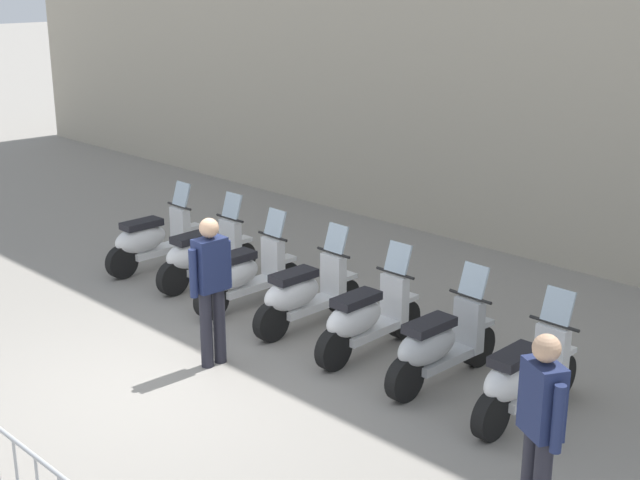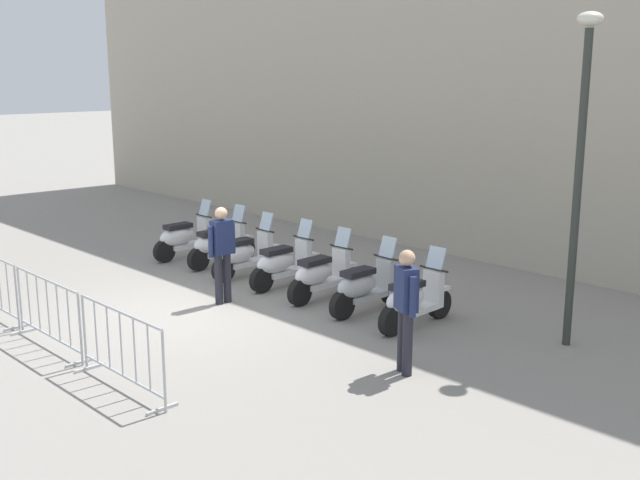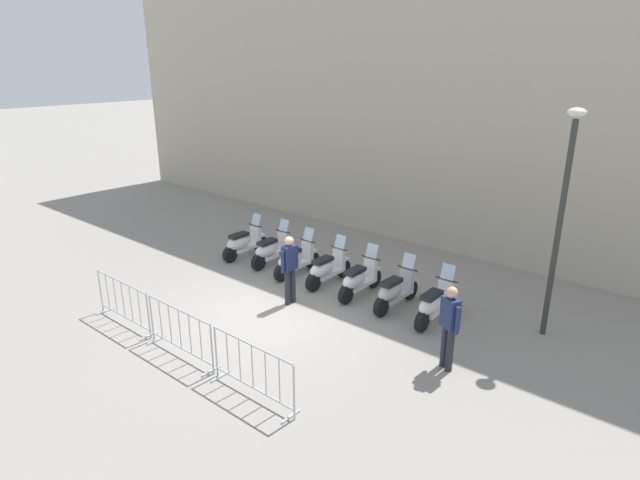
{
  "view_description": "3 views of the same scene",
  "coord_description": "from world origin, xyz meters",
  "px_view_note": "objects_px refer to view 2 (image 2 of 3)",
  "views": [
    {
      "loc": [
        7.67,
        -4.51,
        4.37
      ],
      "look_at": [
        -0.02,
        2.36,
        1.14
      ],
      "focal_mm": 49.76,
      "sensor_mm": 36.0,
      "label": 1
    },
    {
      "loc": [
        10.9,
        -6.53,
        4.07
      ],
      "look_at": [
        0.54,
        2.52,
        0.98
      ],
      "focal_mm": 42.93,
      "sensor_mm": 36.0,
      "label": 2
    },
    {
      "loc": [
        8.56,
        -7.4,
        5.77
      ],
      "look_at": [
        -0.34,
        2.15,
        1.21
      ],
      "focal_mm": 29.71,
      "sensor_mm": 36.0,
      "label": 3
    }
  ],
  "objects_px": {
    "officer_mid_plaza": "(406,304)",
    "motorcycle_5": "(365,287)",
    "officer_near_row_end": "(222,249)",
    "motorcycle_0": "(185,238)",
    "motorcycle_6": "(413,300)",
    "barrier_segment_2": "(122,351)",
    "motorcycle_1": "(219,245)",
    "motorcycle_3": "(283,264)",
    "motorcycle_4": "(321,275)",
    "motorcycle_2": "(245,255)",
    "street_lamp": "(581,146)",
    "barrier_segment_1": "(48,314)"
  },
  "relations": [
    {
      "from": "barrier_segment_2",
      "to": "officer_near_row_end",
      "type": "xyz_separation_m",
      "value": [
        -2.25,
        3.08,
        0.46
      ]
    },
    {
      "from": "motorcycle_3",
      "to": "motorcycle_6",
      "type": "distance_m",
      "value": 3.2
    },
    {
      "from": "motorcycle_6",
      "to": "barrier_segment_2",
      "type": "height_order",
      "value": "motorcycle_6"
    },
    {
      "from": "officer_mid_plaza",
      "to": "motorcycle_5",
      "type": "bearing_deg",
      "value": 147.26
    },
    {
      "from": "motorcycle_6",
      "to": "barrier_segment_2",
      "type": "bearing_deg",
      "value": -100.49
    },
    {
      "from": "motorcycle_2",
      "to": "barrier_segment_2",
      "type": "bearing_deg",
      "value": -52.22
    },
    {
      "from": "motorcycle_3",
      "to": "motorcycle_5",
      "type": "relative_size",
      "value": 1.0
    },
    {
      "from": "motorcycle_0",
      "to": "motorcycle_4",
      "type": "bearing_deg",
      "value": 3.07
    },
    {
      "from": "motorcycle_1",
      "to": "motorcycle_2",
      "type": "relative_size",
      "value": 1.0
    },
    {
      "from": "motorcycle_1",
      "to": "motorcycle_5",
      "type": "xyz_separation_m",
      "value": [
        4.26,
        0.11,
        0.0
      ]
    },
    {
      "from": "motorcycle_2",
      "to": "street_lamp",
      "type": "xyz_separation_m",
      "value": [
        6.31,
        1.41,
        2.54
      ]
    },
    {
      "from": "officer_near_row_end",
      "to": "officer_mid_plaza",
      "type": "xyz_separation_m",
      "value": [
        4.29,
        0.06,
        0.0
      ]
    },
    {
      "from": "motorcycle_2",
      "to": "motorcycle_6",
      "type": "bearing_deg",
      "value": 3.17
    },
    {
      "from": "motorcycle_2",
      "to": "barrier_segment_2",
      "type": "relative_size",
      "value": 0.86
    },
    {
      "from": "motorcycle_2",
      "to": "officer_mid_plaza",
      "type": "bearing_deg",
      "value": -12.91
    },
    {
      "from": "motorcycle_5",
      "to": "barrier_segment_1",
      "type": "xyz_separation_m",
      "value": [
        -1.89,
        -4.7,
        0.07
      ]
    },
    {
      "from": "motorcycle_2",
      "to": "motorcycle_5",
      "type": "xyz_separation_m",
      "value": [
        3.19,
        0.2,
        0.0
      ]
    },
    {
      "from": "motorcycle_2",
      "to": "motorcycle_4",
      "type": "relative_size",
      "value": 1.0
    },
    {
      "from": "motorcycle_0",
      "to": "motorcycle_5",
      "type": "xyz_separation_m",
      "value": [
        5.33,
        0.28,
        0.0
      ]
    },
    {
      "from": "officer_mid_plaza",
      "to": "motorcycle_0",
      "type": "bearing_deg",
      "value": 171.22
    },
    {
      "from": "officer_mid_plaza",
      "to": "barrier_segment_1",
      "type": "bearing_deg",
      "value": -141.81
    },
    {
      "from": "motorcycle_1",
      "to": "officer_near_row_end",
      "type": "height_order",
      "value": "officer_near_row_end"
    },
    {
      "from": "street_lamp",
      "to": "motorcycle_4",
      "type": "bearing_deg",
      "value": -163.23
    },
    {
      "from": "barrier_segment_1",
      "to": "officer_near_row_end",
      "type": "relative_size",
      "value": 1.16
    },
    {
      "from": "motorcycle_3",
      "to": "motorcycle_6",
      "type": "relative_size",
      "value": 1.0
    },
    {
      "from": "motorcycle_5",
      "to": "motorcycle_1",
      "type": "bearing_deg",
      "value": -178.58
    },
    {
      "from": "motorcycle_1",
      "to": "motorcycle_5",
      "type": "bearing_deg",
      "value": 1.42
    },
    {
      "from": "motorcycle_2",
      "to": "barrier_segment_2",
      "type": "height_order",
      "value": "motorcycle_2"
    },
    {
      "from": "motorcycle_4",
      "to": "officer_mid_plaza",
      "type": "distance_m",
      "value": 3.64
    },
    {
      "from": "motorcycle_1",
      "to": "motorcycle_5",
      "type": "relative_size",
      "value": 1.0
    },
    {
      "from": "motorcycle_0",
      "to": "officer_mid_plaza",
      "type": "height_order",
      "value": "officer_mid_plaza"
    },
    {
      "from": "barrier_segment_1",
      "to": "street_lamp",
      "type": "distance_m",
      "value": 8.13
    },
    {
      "from": "barrier_segment_1",
      "to": "officer_mid_plaza",
      "type": "height_order",
      "value": "officer_mid_plaza"
    },
    {
      "from": "motorcycle_4",
      "to": "motorcycle_6",
      "type": "bearing_deg",
      "value": 2.31
    },
    {
      "from": "motorcycle_5",
      "to": "street_lamp",
      "type": "xyz_separation_m",
      "value": [
        3.11,
        1.21,
        2.54
      ]
    },
    {
      "from": "motorcycle_6",
      "to": "motorcycle_3",
      "type": "bearing_deg",
      "value": -178.1
    },
    {
      "from": "motorcycle_1",
      "to": "officer_near_row_end",
      "type": "xyz_separation_m",
      "value": [
        2.23,
        -1.4,
        0.53
      ]
    },
    {
      "from": "motorcycle_2",
      "to": "officer_near_row_end",
      "type": "height_order",
      "value": "officer_near_row_end"
    },
    {
      "from": "motorcycle_2",
      "to": "motorcycle_5",
      "type": "height_order",
      "value": "same"
    },
    {
      "from": "barrier_segment_2",
      "to": "officer_mid_plaza",
      "type": "distance_m",
      "value": 3.78
    },
    {
      "from": "motorcycle_3",
      "to": "officer_mid_plaza",
      "type": "height_order",
      "value": "officer_mid_plaza"
    },
    {
      "from": "motorcycle_6",
      "to": "officer_near_row_end",
      "type": "height_order",
      "value": "officer_near_row_end"
    },
    {
      "from": "barrier_segment_2",
      "to": "street_lamp",
      "type": "distance_m",
      "value": 6.94
    },
    {
      "from": "motorcycle_3",
      "to": "officer_near_row_end",
      "type": "bearing_deg",
      "value": -86.12
    },
    {
      "from": "motorcycle_5",
      "to": "officer_near_row_end",
      "type": "relative_size",
      "value": 1.0
    },
    {
      "from": "motorcycle_2",
      "to": "motorcycle_5",
      "type": "relative_size",
      "value": 1.0
    },
    {
      "from": "barrier_segment_1",
      "to": "officer_mid_plaza",
      "type": "relative_size",
      "value": 1.16
    },
    {
      "from": "motorcycle_0",
      "to": "motorcycle_4",
      "type": "relative_size",
      "value": 1.0
    },
    {
      "from": "officer_mid_plaza",
      "to": "barrier_segment_2",
      "type": "bearing_deg",
      "value": -122.98
    },
    {
      "from": "motorcycle_3",
      "to": "barrier_segment_2",
      "type": "height_order",
      "value": "motorcycle_3"
    }
  ]
}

